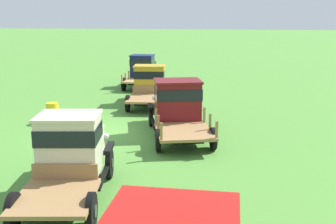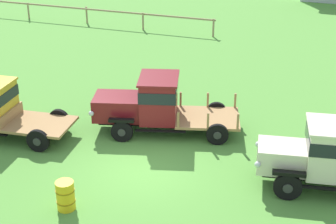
% 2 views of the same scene
% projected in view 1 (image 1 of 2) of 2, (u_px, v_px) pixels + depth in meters
% --- Properties ---
extents(ground_plane, '(240.00, 240.00, 0.00)m').
position_uv_depth(ground_plane, '(105.00, 133.00, 17.19)').
color(ground_plane, '#518E38').
extents(vintage_truck_foreground_near, '(4.56, 1.87, 2.12)m').
position_uv_depth(vintage_truck_foreground_near, '(143.00, 69.00, 28.33)').
color(vintage_truck_foreground_near, black).
rests_on(vintage_truck_foreground_near, ground).
extents(vintage_truck_second_in_line, '(5.06, 2.38, 2.09)m').
position_uv_depth(vintage_truck_second_in_line, '(150.00, 83.00, 22.89)').
color(vintage_truck_second_in_line, black).
rests_on(vintage_truck_second_in_line, ground).
extents(vintage_truck_midrow_center, '(5.88, 3.31, 2.21)m').
position_uv_depth(vintage_truck_midrow_center, '(177.00, 104.00, 17.18)').
color(vintage_truck_midrow_center, black).
rests_on(vintage_truck_midrow_center, ground).
extents(vintage_truck_far_side, '(5.07, 2.57, 2.21)m').
position_uv_depth(vintage_truck_far_side, '(72.00, 151.00, 11.38)').
color(vintage_truck_far_side, black).
rests_on(vintage_truck_far_side, ground).
extents(oil_drum_beside_row, '(0.57, 0.57, 0.92)m').
position_uv_depth(oil_drum_beside_row, '(53.00, 113.00, 18.77)').
color(oil_drum_beside_row, gold).
rests_on(oil_drum_beside_row, ground).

